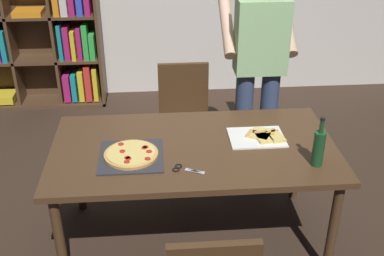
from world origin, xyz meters
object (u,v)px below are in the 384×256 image
(bookshelf, at_px, (33,12))
(pepperoni_pizza_on_tray, at_px, (131,155))
(dining_table, at_px, (194,155))
(chair_far_side, at_px, (184,112))
(wine_bottle, at_px, (319,147))
(person_serving_pizza, at_px, (259,65))
(kitchen_scissors, at_px, (184,169))

(bookshelf, relative_size, pepperoni_pizza_on_tray, 4.97)
(dining_table, xyz_separation_m, pepperoni_pizza_on_tray, (-0.39, -0.10, 0.08))
(chair_far_side, distance_m, wine_bottle, 1.48)
(bookshelf, distance_m, person_serving_pizza, 2.59)
(chair_far_side, relative_size, pepperoni_pizza_on_tray, 2.30)
(chair_far_side, height_order, person_serving_pizza, person_serving_pizza)
(wine_bottle, bearing_deg, pepperoni_pizza_on_tray, 171.11)
(person_serving_pizza, bearing_deg, pepperoni_pizza_on_tray, -138.21)
(bookshelf, xyz_separation_m, pepperoni_pizza_on_tray, (1.06, -2.47, -0.24))
(chair_far_side, bearing_deg, dining_table, -90.00)
(dining_table, height_order, wine_bottle, wine_bottle)
(bookshelf, height_order, person_serving_pizza, bookshelf)
(bookshelf, distance_m, pepperoni_pizza_on_tray, 2.70)
(chair_far_side, height_order, wine_bottle, wine_bottle)
(chair_far_side, bearing_deg, kitchen_scissors, -93.82)
(person_serving_pizza, bearing_deg, kitchen_scissors, -122.20)
(bookshelf, bearing_deg, dining_table, -58.46)
(chair_far_side, distance_m, person_serving_pizza, 0.77)
(pepperoni_pizza_on_tray, xyz_separation_m, wine_bottle, (1.10, -0.17, 0.10))
(person_serving_pizza, xyz_separation_m, pepperoni_pizza_on_tray, (-0.95, -0.85, -0.23))
(person_serving_pizza, distance_m, pepperoni_pizza_on_tray, 1.30)
(dining_table, bearing_deg, wine_bottle, -20.98)
(kitchen_scissors, bearing_deg, wine_bottle, -0.47)
(dining_table, bearing_deg, chair_far_side, 90.00)
(dining_table, distance_m, wine_bottle, 0.78)
(chair_far_side, height_order, kitchen_scissors, chair_far_side)
(chair_far_side, distance_m, bookshelf, 2.08)
(bookshelf, xyz_separation_m, kitchen_scissors, (1.37, -2.64, -0.25))
(bookshelf, xyz_separation_m, wine_bottle, (2.17, -2.65, -0.14))
(person_serving_pizza, xyz_separation_m, wine_bottle, (0.15, -1.02, -0.13))
(pepperoni_pizza_on_tray, bearing_deg, dining_table, 14.27)
(wine_bottle, height_order, kitchen_scissors, wine_bottle)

